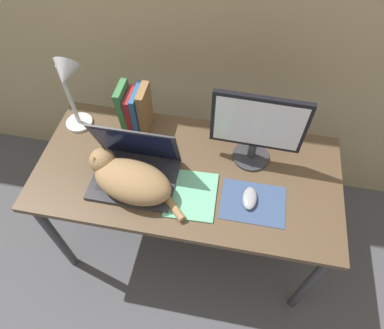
# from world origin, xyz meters

# --- Properties ---
(ground_plane) EXTENTS (12.00, 12.00, 0.00)m
(ground_plane) POSITION_xyz_m (0.00, 0.00, 0.00)
(ground_plane) COLOR #4C4C51
(desk) EXTENTS (1.37, 0.65, 0.72)m
(desk) POSITION_xyz_m (0.00, 0.33, 0.64)
(desk) COLOR brown
(desk) RESTS_ON ground_plane
(laptop) EXTENTS (0.37, 0.27, 0.28)m
(laptop) POSITION_xyz_m (-0.22, 0.26, 0.77)
(laptop) COLOR #2D2D33
(laptop) RESTS_ON desk
(cat) EXTENTS (0.45, 0.26, 0.16)m
(cat) POSITION_xyz_m (-0.22, 0.19, 0.80)
(cat) COLOR #99754C
(cat) RESTS_ON desk
(external_monitor) EXTENTS (0.39, 0.17, 0.37)m
(external_monitor) POSITION_xyz_m (0.27, 0.46, 0.92)
(external_monitor) COLOR #333338
(external_monitor) RESTS_ON desk
(mousepad) EXTENTS (0.27, 0.20, 0.00)m
(mousepad) POSITION_xyz_m (0.31, 0.22, 0.72)
(mousepad) COLOR #384C75
(mousepad) RESTS_ON desk
(computer_mouse) EXTENTS (0.06, 0.11, 0.03)m
(computer_mouse) POSITION_xyz_m (0.29, 0.22, 0.74)
(computer_mouse) COLOR #99999E
(computer_mouse) RESTS_ON mousepad
(book_row) EXTENTS (0.14, 0.16, 0.23)m
(book_row) POSITION_xyz_m (-0.30, 0.57, 0.83)
(book_row) COLOR #387A42
(book_row) RESTS_ON desk
(desk_lamp) EXTENTS (0.17, 0.17, 0.42)m
(desk_lamp) POSITION_xyz_m (-0.55, 0.48, 1.00)
(desk_lamp) COLOR silver
(desk_lamp) RESTS_ON desk
(notepad) EXTENTS (0.22, 0.25, 0.01)m
(notepad) POSITION_xyz_m (0.04, 0.20, 0.72)
(notepad) COLOR #6BBC93
(notepad) RESTS_ON desk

